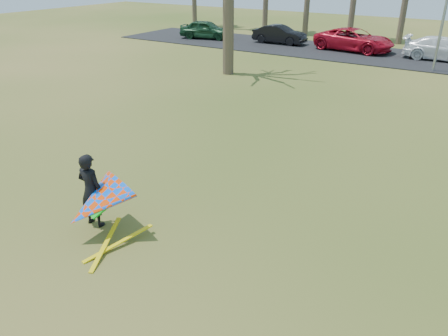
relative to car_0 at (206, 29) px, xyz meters
The scene contains 7 objects.
ground 29.53m from the car_0, 56.68° to the right, with size 100.00×100.00×0.00m, color #274D10.
parking_strip 16.24m from the car_0, ahead, with size 46.00×7.00×0.06m, color black.
car_0 is the anchor object (origin of this frame).
car_1 6.36m from the car_0, ahead, with size 1.47×4.22×1.39m, color black.
car_2 12.24m from the car_0, ahead, with size 2.60×5.63×1.57m, color #B60E21.
car_3 18.19m from the car_0, ahead, with size 2.03×4.99×1.45m, color white.
kite_flyer 29.17m from the car_0, 60.42° to the right, with size 2.13×2.39×2.04m.
Camera 1 is at (5.46, -6.56, 5.90)m, focal length 35.00 mm.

